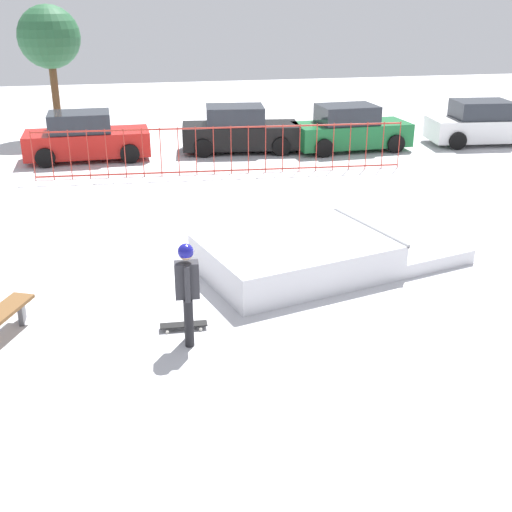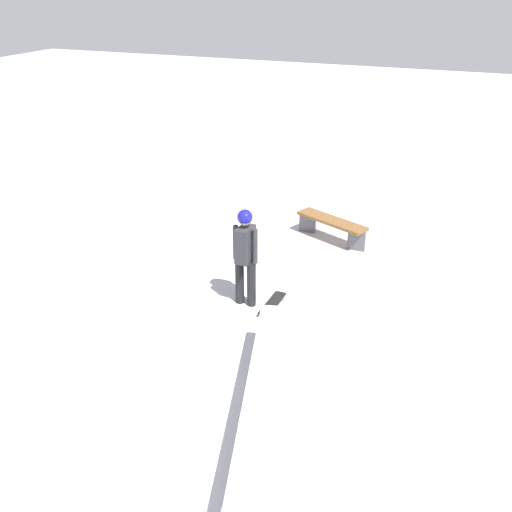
% 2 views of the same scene
% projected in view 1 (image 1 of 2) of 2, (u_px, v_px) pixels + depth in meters
% --- Properties ---
extents(ground_plane, '(60.00, 60.00, 0.00)m').
position_uv_depth(ground_plane, '(276.00, 265.00, 13.56)').
color(ground_plane, silver).
extents(skate_ramp, '(5.90, 3.95, 0.74)m').
position_uv_depth(skate_ramp, '(315.00, 254.00, 13.30)').
color(skate_ramp, silver).
rests_on(skate_ramp, ground).
extents(skater, '(0.39, 0.44, 1.73)m').
position_uv_depth(skater, '(187.00, 286.00, 10.21)').
color(skater, black).
rests_on(skater, ground).
extents(skateboard, '(0.81, 0.28, 0.09)m').
position_uv_depth(skateboard, '(184.00, 325.00, 10.98)').
color(skateboard, black).
rests_on(skateboard, ground).
extents(perimeter_fence, '(11.40, 0.76, 1.50)m').
position_uv_depth(perimeter_fence, '(222.00, 150.00, 20.08)').
color(perimeter_fence, '#B22D23').
rests_on(perimeter_fence, ground).
extents(parked_car_red, '(4.14, 2.01, 1.60)m').
position_uv_depth(parked_car_red, '(86.00, 138.00, 21.85)').
color(parked_car_red, red).
rests_on(parked_car_red, ground).
extents(parked_car_black, '(4.26, 2.26, 1.60)m').
position_uv_depth(parked_car_black, '(239.00, 131.00, 23.00)').
color(parked_car_black, black).
rests_on(parked_car_black, ground).
extents(parked_car_green, '(4.20, 2.12, 1.60)m').
position_uv_depth(parked_car_green, '(350.00, 130.00, 23.20)').
color(parked_car_green, '#196B33').
rests_on(parked_car_green, ground).
extents(parked_car_white, '(4.25, 2.23, 1.60)m').
position_uv_depth(parked_car_white, '(484.00, 124.00, 24.12)').
color(parked_car_white, white).
rests_on(parked_car_white, ground).
extents(distant_tree, '(2.33, 2.33, 4.90)m').
position_uv_depth(distant_tree, '(49.00, 38.00, 24.32)').
color(distant_tree, brown).
rests_on(distant_tree, ground).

